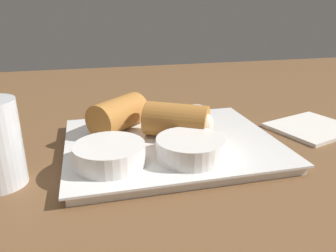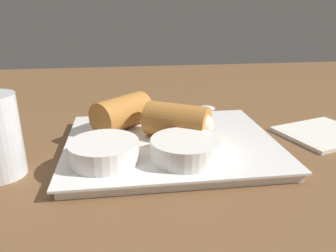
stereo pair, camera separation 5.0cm
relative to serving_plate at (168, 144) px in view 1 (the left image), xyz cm
name	(u,v)px [view 1 (the left image)]	position (x,y,z in cm)	size (l,w,h in cm)	color
table_surface	(171,154)	(-0.39, 0.24, -1.76)	(180.00, 140.00, 2.00)	brown
serving_plate	(168,144)	(0.00, 0.00, 0.00)	(30.74, 25.18, 1.50)	white
roll_front_left	(180,121)	(-1.87, -0.29, 3.35)	(10.71, 9.20, 5.21)	#B77533
roll_front_right	(120,113)	(6.31, -6.07, 3.35)	(10.36, 10.24, 5.21)	#B77533
dipping_bowl_near	(190,147)	(-1.32, 6.74, 2.20)	(9.03, 9.03, 2.69)	white
dipping_bowl_far	(109,153)	(9.09, 6.06, 2.20)	(9.03, 9.03, 2.69)	white
spoon	(188,108)	(-8.48, -17.17, -0.22)	(16.21, 5.13, 1.21)	silver
napkin	(312,127)	(-26.28, -1.67, -0.46)	(15.72, 14.41, 0.60)	silver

